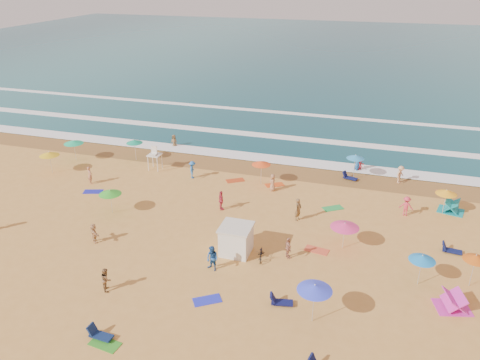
# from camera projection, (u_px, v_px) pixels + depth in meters

# --- Properties ---
(ground) EXTENTS (220.00, 220.00, 0.00)m
(ground) POSITION_uv_depth(u_px,v_px,m) (225.00, 230.00, 36.07)
(ground) COLOR gold
(ground) RESTS_ON ground
(ocean) EXTENTS (220.00, 140.00, 0.18)m
(ocean) POSITION_uv_depth(u_px,v_px,m) (339.00, 53.00, 109.12)
(ocean) COLOR #0C4756
(ocean) RESTS_ON ground
(wet_sand) EXTENTS (220.00, 220.00, 0.00)m
(wet_sand) POSITION_uv_depth(u_px,v_px,m) (265.00, 168.00, 46.94)
(wet_sand) COLOR olive
(wet_sand) RESTS_ON ground
(surf_foam) EXTENTS (200.00, 18.70, 0.05)m
(surf_foam) POSITION_uv_depth(u_px,v_px,m) (283.00, 139.00, 54.57)
(surf_foam) COLOR white
(surf_foam) RESTS_ON ground
(cabana) EXTENTS (2.00, 2.00, 2.00)m
(cabana) POSITION_uv_depth(u_px,v_px,m) (236.00, 240.00, 32.81)
(cabana) COLOR white
(cabana) RESTS_ON ground
(cabana_roof) EXTENTS (2.20, 2.20, 0.12)m
(cabana_roof) POSITION_uv_depth(u_px,v_px,m) (236.00, 227.00, 32.37)
(cabana_roof) COLOR silver
(cabana_roof) RESTS_ON cabana
(bicycle) EXTENTS (0.85, 1.70, 0.85)m
(bicycle) POSITION_uv_depth(u_px,v_px,m) (261.00, 254.00, 32.29)
(bicycle) COLOR black
(bicycle) RESTS_ON ground
(lifeguard_stand) EXTENTS (1.20, 1.20, 2.10)m
(lifeguard_stand) POSITION_uv_depth(u_px,v_px,m) (155.00, 160.00, 46.33)
(lifeguard_stand) COLOR white
(lifeguard_stand) RESTS_ON ground
(beach_umbrellas) EXTENTS (45.73, 30.45, 0.82)m
(beach_umbrellas) POSITION_uv_depth(u_px,v_px,m) (209.00, 200.00, 36.06)
(beach_umbrellas) COLOR green
(beach_umbrellas) RESTS_ON ground
(loungers) EXTENTS (47.02, 25.97, 0.34)m
(loungers) POSITION_uv_depth(u_px,v_px,m) (299.00, 273.00, 30.73)
(loungers) COLOR #0E1246
(loungers) RESTS_ON ground
(towels) EXTENTS (39.26, 26.05, 0.03)m
(towels) POSITION_uv_depth(u_px,v_px,m) (247.00, 234.00, 35.45)
(towels) COLOR #AF2515
(towels) RESTS_ON ground
(popup_tents) EXTENTS (3.47, 14.98, 1.20)m
(popup_tents) POSITION_uv_depth(u_px,v_px,m) (453.00, 244.00, 33.06)
(popup_tents) COLOR #DC30B2
(popup_tents) RESTS_ON ground
(beachgoers) EXTENTS (38.27, 25.49, 2.15)m
(beachgoers) POSITION_uv_depth(u_px,v_px,m) (282.00, 198.00, 39.13)
(beachgoers) COLOR blue
(beachgoers) RESTS_ON ground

